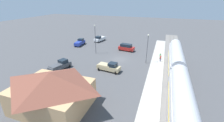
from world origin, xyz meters
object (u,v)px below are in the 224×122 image
Objects in this scene: pedestrian_on_platform at (161,58)px; pedestrian_waiting_far at (160,56)px; pickup_charcoal at (60,65)px; light_pole_lot_center at (95,36)px; suv_red at (126,47)px; light_pole_near_platform at (147,45)px; passenger_train at (178,75)px; pickup_blue at (80,42)px; pickup_tan at (109,67)px; station_building at (52,90)px; pickup_white at (100,39)px.

pedestrian_on_platform and pedestrian_waiting_far have the same top height.
pickup_charcoal is 14.03m from light_pole_lot_center.
light_pole_near_platform is (-7.24, 7.99, 3.64)m from suv_red.
light_pole_near_platform is at bearing 169.85° from light_pole_lot_center.
passenger_train is at bearing 127.56° from suv_red.
pickup_tan is (-16.85, 15.90, 0.00)m from pickup_blue.
station_building reaches higher than suv_red.
pickup_charcoal is 0.75× the size of light_pole_near_platform.
passenger_train reaches higher than pickup_tan.
pickup_white is at bearing -31.08° from pedestrian_on_platform.
pickup_tan is at bearing 128.40° from light_pole_lot_center.
pedestrian_waiting_far is 19.14m from light_pole_lot_center.
light_pole_lot_center is at bearing 146.59° from pickup_blue.
light_pole_near_platform reaches higher than pickup_tan.
light_pole_near_platform reaches higher than pickup_charcoal.
light_pole_near_platform is (6.80, -10.27, 1.93)m from passenger_train.
suv_red is 17.09m from pickup_blue.
pedestrian_waiting_far is 0.30× the size of pickup_charcoal.
pickup_tan is at bearing -104.44° from station_building.
pickup_white is at bearing -38.49° from light_pole_near_platform.
pickup_blue reaches higher than pedestrian_waiting_far.
pickup_blue is (27.76, -6.90, -0.25)m from pedestrian_on_platform.
light_pole_lot_center reaches higher than suv_red.
passenger_train is at bearing 179.92° from pickup_charcoal.
suv_red reaches higher than pickup_charcoal.
pedestrian_waiting_far is at bearing -120.08° from station_building.
light_pole_lot_center is (7.95, -10.03, 4.26)m from pickup_tan.
pickup_tan is (-11.11, -2.96, 0.00)m from pickup_charcoal.
station_building is at bearing 122.61° from pickup_charcoal.
pedestrian_waiting_far is 0.20× the size of light_pole_lot_center.
station_building is at bearing 75.56° from pickup_tan.
pickup_white is (23.05, -12.46, -0.25)m from pedestrian_waiting_far.
suv_red is (14.04, -18.26, -1.71)m from passenger_train.
light_pole_lot_center reaches higher than pickup_tan.
pickup_blue is 0.65× the size of light_pole_lot_center.
light_pole_lot_center is at bearing 32.56° from suv_red.
light_pole_lot_center is at bearing -3.15° from pedestrian_on_platform.
pedestrian_on_platform is 12.38m from suv_red.
pickup_tan is at bearing -11.87° from passenger_train.
light_pole_near_platform is at bearing 132.19° from suv_red.
suv_red is 0.91× the size of pickup_tan.
station_building reaches higher than pickup_charcoal.
pedestrian_waiting_far is 0.30× the size of pickup_white.
light_pole_lot_center is at bearing -103.63° from pickup_charcoal.
light_pole_near_platform reaches higher than pedestrian_waiting_far.
passenger_train is 20.23× the size of pedestrian_on_platform.
station_building is 15.10m from pickup_tan.
suv_red is at bearing 177.85° from pickup_blue.
station_building reaches higher than pickup_tan.
pedestrian_waiting_far is 15.05m from pickup_tan.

